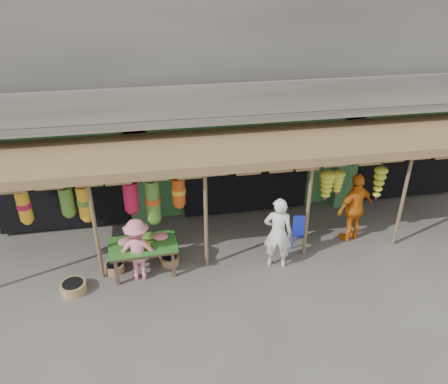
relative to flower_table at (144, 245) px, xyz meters
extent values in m
plane|color=#514C47|center=(2.98, 0.16, -0.76)|extent=(80.00, 80.00, 0.00)
cube|color=gray|center=(2.98, 5.16, 4.24)|extent=(16.00, 6.00, 4.00)
cube|color=#2D6033|center=(2.98, 5.31, 0.74)|extent=(16.00, 5.70, 3.00)
cube|color=gray|center=(2.98, 1.81, 2.44)|extent=(16.00, 0.90, 0.22)
cube|color=gray|center=(2.98, 1.41, 2.94)|extent=(16.00, 0.10, 0.80)
cube|color=#2D6033|center=(2.98, 2.21, 2.09)|extent=(16.00, 0.35, 0.35)
cube|color=yellow|center=(-2.02, 2.13, 1.99)|extent=(1.70, 0.06, 0.55)
cube|color=#B21414|center=(-2.02, 2.09, 1.99)|extent=(1.30, 0.02, 0.30)
cube|color=black|center=(-2.02, 3.16, 0.59)|extent=(3.60, 2.00, 2.50)
cube|color=black|center=(2.98, 3.16, 0.59)|extent=(3.60, 2.00, 2.50)
cube|color=black|center=(7.98, 3.16, 0.59)|extent=(3.60, 2.00, 2.50)
cube|color=#2D6033|center=(-0.02, 2.21, 0.74)|extent=(0.60, 0.35, 3.00)
cube|color=#2D6033|center=(5.98, 2.21, 0.74)|extent=(0.60, 0.35, 3.00)
cylinder|color=brown|center=(-1.02, -0.04, 0.54)|extent=(0.09, 0.09, 2.60)
cylinder|color=brown|center=(1.48, -0.04, 0.54)|extent=(0.09, 0.09, 2.60)
cylinder|color=brown|center=(3.98, -0.04, 0.54)|extent=(0.09, 0.09, 2.60)
cylinder|color=brown|center=(6.48, -0.04, 0.54)|extent=(0.09, 0.09, 2.60)
cylinder|color=brown|center=(2.73, -0.04, 1.74)|extent=(12.90, 0.08, 0.08)
cylinder|color=brown|center=(-0.02, 0.36, 1.59)|extent=(5.50, 0.06, 0.06)
cube|color=brown|center=(2.98, 1.06, 1.92)|extent=(14.00, 2.70, 0.22)
cube|color=#513929|center=(-0.65, -0.38, -0.41)|extent=(0.08, 0.08, 0.69)
cube|color=#513929|center=(0.65, -0.32, -0.41)|extent=(0.08, 0.08, 0.69)
cube|color=#513929|center=(-0.68, 0.27, -0.41)|extent=(0.08, 0.08, 0.69)
cube|color=#513929|center=(0.62, 0.33, -0.41)|extent=(0.08, 0.08, 0.69)
cube|color=#513929|center=(-0.02, -0.03, -0.02)|extent=(1.56, 0.94, 0.07)
cube|color=#26661E|center=(-0.02, -0.03, 0.03)|extent=(1.61, 1.00, 0.03)
ellipsoid|color=pink|center=(-0.40, 0.06, 0.11)|extent=(0.36, 0.30, 0.15)
ellipsoid|color=#FEAF21|center=(-0.01, -0.14, 0.11)|extent=(0.36, 0.30, 0.15)
ellipsoid|color=pink|center=(0.41, 0.12, 0.11)|extent=(0.36, 0.30, 0.15)
ellipsoid|color=#558B2E|center=(0.14, 0.20, 0.11)|extent=(0.36, 0.30, 0.15)
cylinder|color=#18279F|center=(3.77, 0.25, -0.58)|extent=(0.03, 0.03, 0.37)
cylinder|color=#18279F|center=(4.08, 0.13, -0.58)|extent=(0.03, 0.03, 0.37)
cylinder|color=#18279F|center=(3.89, 0.56, -0.58)|extent=(0.03, 0.03, 0.37)
cylinder|color=#18279F|center=(4.20, 0.44, -0.58)|extent=(0.03, 0.03, 0.37)
cube|color=#18279F|center=(3.98, 0.34, -0.37)|extent=(0.50, 0.50, 0.05)
cube|color=#18279F|center=(4.05, 0.52, -0.15)|extent=(0.38, 0.17, 0.41)
cylinder|color=olive|center=(-0.74, 0.15, -0.66)|extent=(0.60, 0.60, 0.20)
cylinder|color=olive|center=(-1.64, -0.44, -0.65)|extent=(0.71, 0.71, 0.22)
cylinder|color=olive|center=(0.59, 0.19, -0.66)|extent=(0.49, 0.49, 0.21)
imported|color=white|center=(3.16, -0.32, 0.17)|extent=(0.79, 0.64, 1.86)
imported|color=orange|center=(5.46, 0.41, 0.20)|extent=(1.22, 0.82, 1.93)
imported|color=pink|center=(-0.13, -0.20, 0.03)|extent=(1.09, 0.72, 1.57)
camera|label=1|loc=(0.33, -8.62, 5.94)|focal=35.00mm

